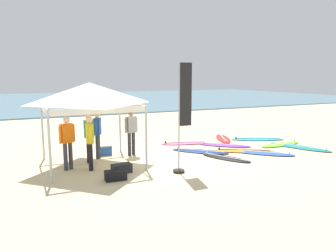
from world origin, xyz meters
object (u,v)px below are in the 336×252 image
object	(u,v)px
surfboard_lime	(281,144)
cooler_box	(105,150)
surfboard_blue	(261,153)
surfboard_cyan	(257,139)
surfboard_orange	(244,151)
gear_bag_near_tent	(116,175)
surfboard_teal	(300,147)
banner_flag	(182,122)
surfboard_purple	(224,145)
person_grey	(131,129)
canopy_tent	(90,94)
surfboard_pink	(184,143)
person_green	(89,135)
person_yellow	(90,139)
gear_bag_by_pole	(122,168)
surfboard_navy	(200,151)
surfboard_black	(225,158)
surfboard_red	(223,138)
person_orange	(67,139)
person_blue	(97,132)

from	to	relation	value
surfboard_lime	cooler_box	size ratio (longest dim) A/B	4.59
surfboard_blue	surfboard_cyan	xyz separation A→B (m)	(1.69, 2.18, -0.00)
surfboard_orange	gear_bag_near_tent	distance (m)	5.70
surfboard_teal	banner_flag	xyz separation A→B (m)	(-6.04, -0.90, 1.54)
surfboard_lime	surfboard_purple	xyz separation A→B (m)	(-2.32, 0.91, 0.00)
cooler_box	person_grey	bearing A→B (deg)	-28.08
canopy_tent	person_grey	bearing A→B (deg)	21.14
surfboard_pink	surfboard_orange	world-z (taller)	same
canopy_tent	cooler_box	distance (m)	2.55
surfboard_teal	surfboard_orange	world-z (taller)	same
person_green	person_yellow	bearing A→B (deg)	-99.38
person_yellow	gear_bag_by_pole	distance (m)	1.36
surfboard_navy	surfboard_orange	world-z (taller)	same
canopy_tent	surfboard_black	distance (m)	5.27
banner_flag	gear_bag_by_pole	size ratio (longest dim) A/B	5.67
surfboard_teal	canopy_tent	bearing A→B (deg)	172.19
surfboard_black	banner_flag	bearing A→B (deg)	-160.84
surfboard_blue	surfboard_lime	size ratio (longest dim) A/B	0.98
surfboard_blue	surfboard_black	size ratio (longest dim) A/B	1.13
surfboard_navy	banner_flag	xyz separation A→B (m)	(-1.86, -2.02, 1.54)
surfboard_red	surfboard_navy	world-z (taller)	same
person_orange	cooler_box	bearing A→B (deg)	42.80
person_orange	gear_bag_near_tent	bearing A→B (deg)	-56.81
person_yellow	surfboard_orange	bearing A→B (deg)	-0.68
person_yellow	cooler_box	bearing A→B (deg)	63.32
person_blue	gear_bag_near_tent	distance (m)	2.77
surfboard_lime	surfboard_purple	distance (m)	2.49
surfboard_teal	person_orange	world-z (taller)	person_orange
surfboard_purple	cooler_box	distance (m)	5.08
surfboard_pink	surfboard_orange	distance (m)	2.70
surfboard_blue	surfboard_purple	bearing A→B (deg)	105.76
surfboard_red	surfboard_navy	distance (m)	2.93
surfboard_orange	person_green	world-z (taller)	person_green
surfboard_pink	person_green	world-z (taller)	person_green
surfboard_lime	person_grey	world-z (taller)	person_grey
canopy_tent	person_orange	world-z (taller)	canopy_tent
surfboard_pink	cooler_box	xyz separation A→B (m)	(-3.67, -0.47, 0.16)
surfboard_purple	cooler_box	world-z (taller)	cooler_box
banner_flag	gear_bag_near_tent	xyz separation A→B (m)	(-2.09, 0.12, -1.43)
canopy_tent	surfboard_teal	xyz separation A→B (m)	(8.39, -1.15, -2.35)
surfboard_black	person_blue	xyz separation A→B (m)	(-4.16, 1.99, 0.95)
person_grey	surfboard_cyan	bearing A→B (deg)	2.70
surfboard_navy	surfboard_orange	size ratio (longest dim) A/B	0.86
person_grey	person_green	world-z (taller)	same
surfboard_blue	cooler_box	world-z (taller)	cooler_box
surfboard_navy	surfboard_lime	world-z (taller)	same
surfboard_blue	surfboard_red	distance (m)	3.01
surfboard_blue	person_grey	size ratio (longest dim) A/B	1.32
surfboard_cyan	surfboard_navy	xyz separation A→B (m)	(-3.72, -0.95, 0.00)
surfboard_cyan	person_orange	size ratio (longest dim) A/B	1.49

